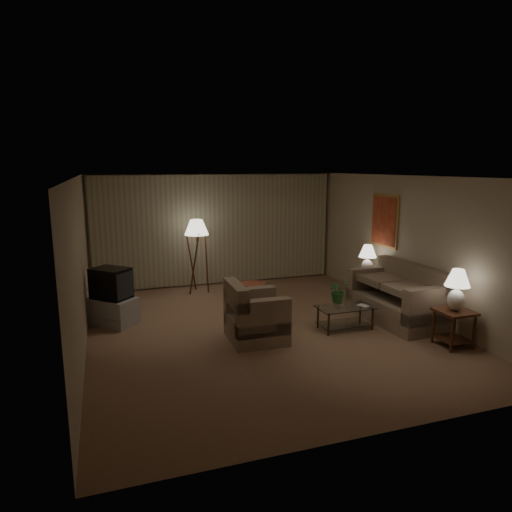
{
  "coord_description": "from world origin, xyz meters",
  "views": [
    {
      "loc": [
        -2.62,
        -7.34,
        2.88
      ],
      "look_at": [
        0.06,
        0.6,
        1.22
      ],
      "focal_mm": 32.0,
      "sensor_mm": 36.0,
      "label": 1
    }
  ],
  "objects_px": {
    "table_lamp_far": "(367,257)",
    "crt_tv": "(111,283)",
    "armchair": "(256,317)",
    "table_lamp_near": "(457,286)",
    "sofa": "(396,299)",
    "coffee_table": "(345,314)",
    "floor_lamp": "(197,255)",
    "vase": "(338,304)",
    "ottoman": "(253,291)",
    "side_table_far": "(366,283)",
    "side_table_near": "(454,322)",
    "tv_cabinet": "(113,311)"
  },
  "relations": [
    {
      "from": "crt_tv",
      "to": "ottoman",
      "type": "distance_m",
      "value": 3.07
    },
    {
      "from": "table_lamp_near",
      "to": "floor_lamp",
      "type": "xyz_separation_m",
      "value": [
        -3.27,
        4.5,
        -0.12
      ]
    },
    {
      "from": "coffee_table",
      "to": "floor_lamp",
      "type": "xyz_separation_m",
      "value": [
        -2.01,
        3.25,
        0.61
      ]
    },
    {
      "from": "table_lamp_far",
      "to": "crt_tv",
      "type": "bearing_deg",
      "value": 177.23
    },
    {
      "from": "sofa",
      "to": "coffee_table",
      "type": "height_order",
      "value": "sofa"
    },
    {
      "from": "table_lamp_near",
      "to": "vase",
      "type": "height_order",
      "value": "table_lamp_near"
    },
    {
      "from": "tv_cabinet",
      "to": "crt_tv",
      "type": "bearing_deg",
      "value": 0.0
    },
    {
      "from": "table_lamp_far",
      "to": "vase",
      "type": "xyz_separation_m",
      "value": [
        -1.42,
        -1.35,
        -0.49
      ]
    },
    {
      "from": "crt_tv",
      "to": "vase",
      "type": "bearing_deg",
      "value": 21.41
    },
    {
      "from": "armchair",
      "to": "side_table_near",
      "type": "xyz_separation_m",
      "value": [
        2.94,
        -1.27,
        0.01
      ]
    },
    {
      "from": "side_table_far",
      "to": "table_lamp_far",
      "type": "xyz_separation_m",
      "value": [
        -0.0,
        -0.0,
        0.57
      ]
    },
    {
      "from": "armchair",
      "to": "floor_lamp",
      "type": "height_order",
      "value": "floor_lamp"
    },
    {
      "from": "side_table_near",
      "to": "ottoman",
      "type": "bearing_deg",
      "value": 122.71
    },
    {
      "from": "coffee_table",
      "to": "vase",
      "type": "relative_size",
      "value": 6.8
    },
    {
      "from": "floor_lamp",
      "to": "vase",
      "type": "height_order",
      "value": "floor_lamp"
    },
    {
      "from": "ottoman",
      "to": "table_lamp_near",
      "type": "bearing_deg",
      "value": -57.29
    },
    {
      "from": "tv_cabinet",
      "to": "floor_lamp",
      "type": "height_order",
      "value": "floor_lamp"
    },
    {
      "from": "side_table_near",
      "to": "side_table_far",
      "type": "xyz_separation_m",
      "value": [
        0.0,
        2.6,
        -0.01
      ]
    },
    {
      "from": "floor_lamp",
      "to": "crt_tv",
      "type": "bearing_deg",
      "value": -139.43
    },
    {
      "from": "coffee_table",
      "to": "sofa",
      "type": "bearing_deg",
      "value": 5.11
    },
    {
      "from": "coffee_table",
      "to": "vase",
      "type": "distance_m",
      "value": 0.26
    },
    {
      "from": "ottoman",
      "to": "floor_lamp",
      "type": "bearing_deg",
      "value": 135.96
    },
    {
      "from": "side_table_near",
      "to": "side_table_far",
      "type": "bearing_deg",
      "value": 90.0
    },
    {
      "from": "side_table_near",
      "to": "floor_lamp",
      "type": "relative_size",
      "value": 0.36
    },
    {
      "from": "sofa",
      "to": "crt_tv",
      "type": "height_order",
      "value": "crt_tv"
    },
    {
      "from": "tv_cabinet",
      "to": "vase",
      "type": "relative_size",
      "value": 6.58
    },
    {
      "from": "side_table_near",
      "to": "ottoman",
      "type": "xyz_separation_m",
      "value": [
        -2.26,
        3.52,
        -0.22
      ]
    },
    {
      "from": "coffee_table",
      "to": "floor_lamp",
      "type": "relative_size",
      "value": 0.6
    },
    {
      "from": "sofa",
      "to": "vase",
      "type": "relative_size",
      "value": 13.48
    },
    {
      "from": "side_table_far",
      "to": "coffee_table",
      "type": "height_order",
      "value": "side_table_far"
    },
    {
      "from": "table_lamp_far",
      "to": "crt_tv",
      "type": "height_order",
      "value": "table_lamp_far"
    },
    {
      "from": "coffee_table",
      "to": "side_table_far",
      "type": "bearing_deg",
      "value": 46.79
    },
    {
      "from": "floor_lamp",
      "to": "vase",
      "type": "xyz_separation_m",
      "value": [
        1.86,
        -3.25,
        -0.4
      ]
    },
    {
      "from": "table_lamp_far",
      "to": "vase",
      "type": "bearing_deg",
      "value": -136.41
    },
    {
      "from": "armchair",
      "to": "table_lamp_near",
      "type": "distance_m",
      "value": 3.26
    },
    {
      "from": "table_lamp_near",
      "to": "ottoman",
      "type": "xyz_separation_m",
      "value": [
        -2.26,
        3.52,
        -0.81
      ]
    },
    {
      "from": "side_table_near",
      "to": "vase",
      "type": "xyz_separation_m",
      "value": [
        -1.42,
        1.25,
        0.08
      ]
    },
    {
      "from": "coffee_table",
      "to": "crt_tv",
      "type": "relative_size",
      "value": 1.27
    },
    {
      "from": "ottoman",
      "to": "vase",
      "type": "relative_size",
      "value": 3.77
    },
    {
      "from": "table_lamp_near",
      "to": "crt_tv",
      "type": "xyz_separation_m",
      "value": [
        -5.2,
        2.85,
        -0.22
      ]
    },
    {
      "from": "table_lamp_near",
      "to": "side_table_near",
      "type": "bearing_deg",
      "value": 153.43
    },
    {
      "from": "sofa",
      "to": "armchair",
      "type": "height_order",
      "value": "sofa"
    },
    {
      "from": "sofa",
      "to": "table_lamp_near",
      "type": "distance_m",
      "value": 1.48
    },
    {
      "from": "table_lamp_far",
      "to": "ottoman",
      "type": "relative_size",
      "value": 1.15
    },
    {
      "from": "side_table_far",
      "to": "table_lamp_near",
      "type": "height_order",
      "value": "table_lamp_near"
    },
    {
      "from": "side_table_near",
      "to": "vase",
      "type": "bearing_deg",
      "value": 138.61
    },
    {
      "from": "side_table_near",
      "to": "table_lamp_near",
      "type": "distance_m",
      "value": 0.59
    },
    {
      "from": "sofa",
      "to": "floor_lamp",
      "type": "bearing_deg",
      "value": -138.18
    },
    {
      "from": "side_table_near",
      "to": "coffee_table",
      "type": "bearing_deg",
      "value": 135.42
    },
    {
      "from": "side_table_far",
      "to": "table_lamp_far",
      "type": "bearing_deg",
      "value": -153.43
    }
  ]
}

